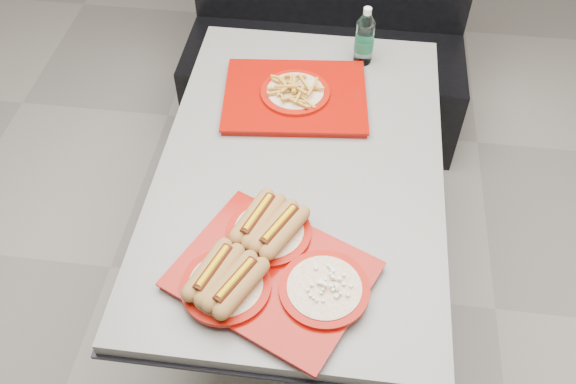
# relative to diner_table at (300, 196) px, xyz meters

# --- Properties ---
(ground) EXTENTS (6.00, 6.00, 0.00)m
(ground) POSITION_rel_diner_table_xyz_m (0.00, 0.00, -0.58)
(ground) COLOR gray
(ground) RESTS_ON ground
(diner_table) EXTENTS (0.92, 1.42, 0.75)m
(diner_table) POSITION_rel_diner_table_xyz_m (0.00, 0.00, 0.00)
(diner_table) COLOR black
(diner_table) RESTS_ON ground
(booth_bench) EXTENTS (1.30, 0.57, 1.35)m
(booth_bench) POSITION_rel_diner_table_xyz_m (0.00, 1.09, -0.18)
(booth_bench) COLOR black
(booth_bench) RESTS_ON ground
(tray_near) EXTENTS (0.61, 0.56, 0.11)m
(tray_near) POSITION_rel_diner_table_xyz_m (-0.04, -0.43, 0.20)
(tray_near) COLOR #970B04
(tray_near) RESTS_ON diner_table
(tray_far) EXTENTS (0.53, 0.43, 0.10)m
(tray_far) POSITION_rel_diner_table_xyz_m (-0.05, 0.30, 0.19)
(tray_far) COLOR #970B04
(tray_far) RESTS_ON diner_table
(water_bottle) EXTENTS (0.07, 0.07, 0.22)m
(water_bottle) POSITION_rel_diner_table_xyz_m (0.17, 0.55, 0.26)
(water_bottle) COLOR silver
(water_bottle) RESTS_ON diner_table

